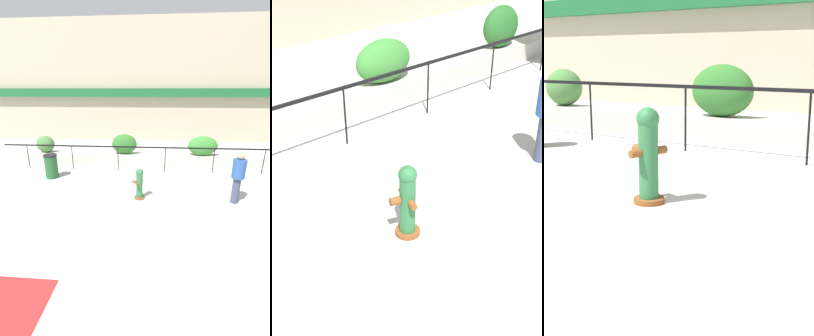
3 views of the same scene
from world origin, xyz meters
TOP-DOWN VIEW (x-y plane):
  - planter_wall_low at (0.00, 6.00)m, footprint 18.00×0.70m
  - fence_railing_segment at (-0.00, 4.90)m, footprint 15.00×0.05m
  - hedge_bush_2 at (1.85, 6.00)m, footprint 1.43×0.70m
  - hedge_bush_3 at (5.96, 6.00)m, footprint 1.25×0.65m
  - fire_hydrant at (-1.00, 2.11)m, footprint 0.48×0.47m

SIDE VIEW (x-z plane):
  - planter_wall_low at x=0.00m, z-range 0.00..0.50m
  - fire_hydrant at x=-1.00m, z-range 0.01..1.09m
  - hedge_bush_2 at x=1.85m, z-range 0.50..1.44m
  - fence_railing_segment at x=0.00m, z-range 0.44..1.59m
  - hedge_bush_3 at x=5.96m, z-range 0.50..1.61m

